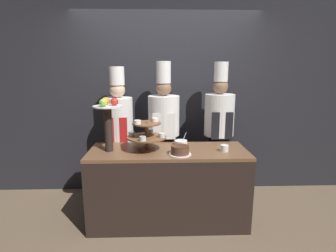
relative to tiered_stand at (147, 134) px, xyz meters
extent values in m
plane|color=brown|center=(0.24, -0.31, -1.05)|extent=(14.00, 14.00, 0.00)
cube|color=#232328|center=(0.24, 0.90, 0.35)|extent=(10.00, 0.06, 2.80)
cube|color=black|center=(0.24, 0.01, -0.63)|extent=(1.75, 0.64, 0.83)
cube|color=brown|center=(0.24, 0.01, -0.20)|extent=(1.75, 0.64, 0.03)
cylinder|color=brown|center=(0.00, 0.00, -0.18)|extent=(0.19, 0.19, 0.02)
cylinder|color=brown|center=(0.00, 0.00, -0.03)|extent=(0.04, 0.04, 0.31)
cylinder|color=brown|center=(0.00, 0.00, -0.04)|extent=(0.43, 0.43, 0.02)
cylinder|color=brown|center=(0.00, 0.00, 0.12)|extent=(0.31, 0.31, 0.02)
cylinder|color=silver|center=(0.17, -0.03, -0.01)|extent=(0.07, 0.07, 0.04)
cylinder|color=red|center=(0.17, -0.03, -0.01)|extent=(0.06, 0.06, 0.03)
cylinder|color=silver|center=(0.03, 0.17, -0.01)|extent=(0.07, 0.07, 0.04)
cylinder|color=green|center=(0.03, 0.17, -0.01)|extent=(0.06, 0.06, 0.03)
cylinder|color=silver|center=(-0.17, 0.03, -0.01)|extent=(0.07, 0.07, 0.04)
cylinder|color=gold|center=(-0.17, 0.03, -0.01)|extent=(0.06, 0.06, 0.03)
cylinder|color=silver|center=(-0.03, -0.17, -0.01)|extent=(0.07, 0.07, 0.04)
cylinder|color=beige|center=(-0.03, -0.17, -0.01)|extent=(0.06, 0.06, 0.03)
cylinder|color=white|center=(0.09, 0.06, 0.15)|extent=(0.07, 0.07, 0.04)
cylinder|color=white|center=(-0.09, -0.06, 0.15)|extent=(0.07, 0.07, 0.04)
cylinder|color=#2D231E|center=(-0.41, -0.01, 0.06)|extent=(0.09, 0.09, 0.49)
cylinder|color=white|center=(-0.41, -0.01, 0.31)|extent=(0.31, 0.31, 0.01)
sphere|color=red|center=(-0.34, 0.00, 0.35)|extent=(0.08, 0.08, 0.08)
sphere|color=orange|center=(-0.44, 0.06, 0.35)|extent=(0.08, 0.08, 0.08)
sphere|color=#84B742|center=(-0.44, -0.08, 0.35)|extent=(0.08, 0.08, 0.08)
cylinder|color=white|center=(0.35, -0.16, -0.18)|extent=(0.24, 0.24, 0.01)
cylinder|color=brown|center=(0.35, -0.16, -0.14)|extent=(0.19, 0.19, 0.08)
cylinder|color=#472819|center=(0.35, -0.16, -0.09)|extent=(0.19, 0.19, 0.01)
cylinder|color=white|center=(0.85, -0.06, -0.15)|extent=(0.09, 0.09, 0.07)
cylinder|color=white|center=(0.39, 0.19, -0.16)|extent=(0.15, 0.15, 0.06)
cylinder|color=#BCBCC1|center=(0.43, 0.19, -0.08)|extent=(0.05, 0.01, 0.11)
cube|color=#38332D|center=(-0.38, 0.52, -0.64)|extent=(0.28, 0.15, 0.81)
cylinder|color=silver|center=(-0.38, 0.52, 0.05)|extent=(0.37, 0.37, 0.58)
cube|color=red|center=(-0.38, 0.34, -0.07)|extent=(0.26, 0.01, 0.37)
sphere|color=#DBB28E|center=(-0.38, 0.52, 0.44)|extent=(0.19, 0.19, 0.19)
cylinder|color=white|center=(-0.38, 0.52, 0.61)|extent=(0.19, 0.19, 0.23)
cube|color=#38332D|center=(0.20, 0.52, -0.59)|extent=(0.30, 0.16, 0.91)
cylinder|color=white|center=(0.20, 0.52, 0.11)|extent=(0.40, 0.40, 0.50)
cube|color=white|center=(0.20, 0.33, 0.01)|extent=(0.28, 0.01, 0.32)
sphere|color=#846047|center=(0.20, 0.52, 0.46)|extent=(0.19, 0.19, 0.19)
cylinder|color=white|center=(0.20, 0.52, 0.65)|extent=(0.18, 0.18, 0.27)
cube|color=black|center=(0.91, 0.52, -0.60)|extent=(0.28, 0.16, 0.90)
cylinder|color=white|center=(0.91, 0.52, 0.12)|extent=(0.38, 0.38, 0.53)
cube|color=black|center=(0.91, 0.34, 0.01)|extent=(0.26, 0.01, 0.34)
sphere|color=#846047|center=(0.91, 0.52, 0.48)|extent=(0.19, 0.19, 0.19)
cylinder|color=white|center=(0.91, 0.52, 0.66)|extent=(0.17, 0.17, 0.24)
camera|label=1|loc=(0.14, -2.78, 0.69)|focal=28.00mm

